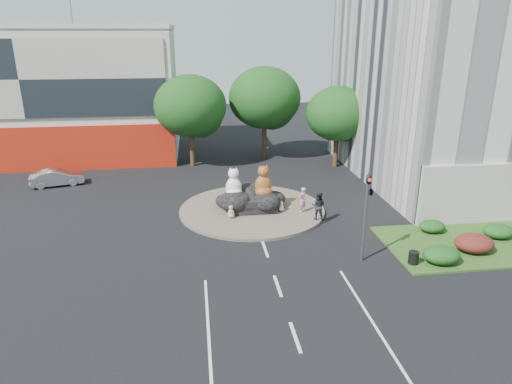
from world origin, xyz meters
TOP-DOWN VIEW (x-y plane):
  - ground at (0.00, 0.00)m, footprint 120.00×120.00m
  - roundabout_island at (0.00, 10.00)m, footprint 10.00×10.00m
  - rock_plinth at (0.00, 10.00)m, footprint 3.20×2.60m
  - shophouse_block at (-18.00, 27.91)m, footprint 25.20×12.30m
  - grass_verge at (12.00, 3.00)m, footprint 10.00×6.00m
  - tree_left at (-3.93, 22.06)m, footprint 6.46×6.46m
  - tree_mid at (3.07, 24.06)m, footprint 6.84×6.84m
  - tree_right at (9.07, 20.06)m, footprint 5.70×5.70m
  - hedge_near_green at (9.00, 1.00)m, footprint 2.00×1.60m
  - hedge_red at (11.50, 2.00)m, footprint 2.20×1.76m
  - hedge_mid_green at (14.00, 3.50)m, footprint 1.80×1.44m
  - hedge_back_green at (10.50, 4.80)m, footprint 1.60×1.28m
  - traffic_light at (5.10, 2.00)m, footprint 0.44×1.24m
  - street_lamp at (12.82, 8.00)m, footprint 2.34×0.22m
  - cat_white at (-1.24, 10.06)m, footprint 1.35×1.21m
  - cat_tabby at (0.77, 9.90)m, footprint 1.43×1.27m
  - kitten_calico at (-1.56, 8.55)m, footprint 0.66×0.61m
  - kitten_white at (1.92, 9.26)m, footprint 0.55×0.56m
  - pedestrian_pink at (3.29, 8.91)m, footprint 0.75×0.74m
  - pedestrian_dark at (4.00, 7.46)m, footprint 1.14×1.04m
  - parked_car at (-14.88, 17.63)m, footprint 4.30×2.38m
  - litter_bin at (7.50, 1.10)m, footprint 0.63×0.63m

SIDE VIEW (x-z plane):
  - ground at x=0.00m, z-range 0.00..0.00m
  - grass_verge at x=12.00m, z-range 0.00..0.12m
  - roundabout_island at x=0.00m, z-range 0.00..0.20m
  - litter_bin at x=7.50m, z-range 0.12..0.80m
  - hedge_back_green at x=10.50m, z-range 0.12..0.84m
  - hedge_mid_green at x=14.00m, z-range 0.12..0.93m
  - kitten_white at x=1.92m, z-range 0.20..0.91m
  - hedge_near_green at x=9.00m, z-range 0.12..1.02m
  - hedge_red at x=11.50m, z-range 0.12..1.11m
  - kitten_calico at x=-1.56m, z-range 0.20..1.08m
  - rock_plinth at x=0.00m, z-range 0.20..1.10m
  - parked_car at x=-14.88m, z-range 0.00..1.34m
  - pedestrian_pink at x=3.29m, z-range 0.20..1.94m
  - pedestrian_dark at x=4.00m, z-range 0.20..2.09m
  - cat_white at x=-1.24m, z-range 1.10..3.18m
  - cat_tabby at x=0.77m, z-range 1.10..3.36m
  - traffic_light at x=5.10m, z-range 1.12..6.12m
  - street_lamp at x=12.82m, z-range 0.52..8.58m
  - tree_right at x=9.07m, z-range 0.98..8.28m
  - tree_left at x=-3.93m, z-range 1.11..9.38m
  - tree_mid at x=3.07m, z-range 1.18..9.94m
  - shophouse_block at x=-18.00m, z-range -2.52..14.88m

